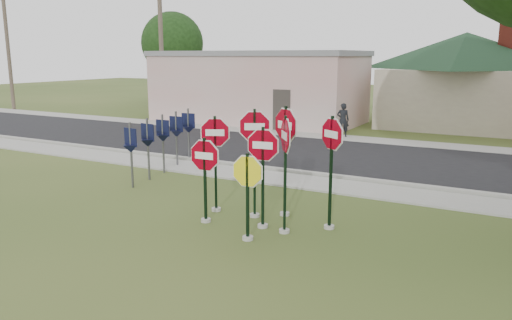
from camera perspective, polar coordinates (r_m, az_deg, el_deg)
The scene contains 20 objects.
ground at distance 10.84m, azimuth -2.93°, elevation -9.45°, with size 120.00×120.00×0.00m, color #344B1C.
sidewalk_near at distance 15.56m, azimuth 7.69°, elevation -2.79°, with size 60.00×1.60×0.06m, color gray.
road at distance 19.73m, azimuth 12.37°, elevation 0.13°, with size 60.00×7.00×0.04m, color black.
sidewalk_far at distance 23.83m, azimuth 15.29°, elevation 2.00°, with size 60.00×1.60×0.06m, color gray.
curb at distance 16.46m, azimuth 8.94°, elevation -1.87°, with size 60.00×0.20×0.14m, color gray.
stop_sign_center at distance 11.33m, azimuth 0.80°, elevation -0.47°, with size 1.02×0.24×2.47m.
stop_sign_yellow at distance 10.64m, azimuth -0.97°, elevation -3.21°, with size 0.97×0.24×2.02m.
stop_sign_left at distance 11.84m, azimuth -5.87°, elevation -1.12°, with size 1.05×0.24×2.16m.
stop_sign_right at distance 10.96m, azimuth 3.36°, elevation 0.30°, with size 0.67×0.87×2.77m.
stop_sign_back_right at distance 12.18m, azimuth 3.39°, elevation 1.86°, with size 1.04×0.54×2.86m.
stop_sign_back_left at distance 12.05m, azimuth -0.16°, elevation 1.43°, with size 0.96×0.48×2.80m.
stop_sign_far_right at distance 11.35m, azimuth 8.60°, elevation 0.32°, with size 0.87×0.55×2.72m.
stop_sign_far_left at distance 12.61m, azimuth -4.67°, elevation 1.06°, with size 0.93×0.47×2.56m.
route_sign_row at distance 17.13m, azimuth -10.58°, elevation 2.55°, with size 1.43×4.63×2.00m.
building_stucco at distance 30.25m, azimuth 0.27°, elevation 8.47°, with size 12.20×6.20×4.20m.
building_house at distance 30.78m, azimuth 22.78°, elevation 10.42°, with size 11.60×11.60×6.20m.
utility_pole_near at distance 30.66m, azimuth -10.81°, elevation 13.58°, with size 2.20×0.26×9.50m.
utility_pole_far at distance 40.93m, azimuth -26.52°, elevation 11.73°, with size 2.20×0.26×9.00m.
bg_tree_left at distance 41.27m, azimuth -9.54°, elevation 13.01°, with size 4.90×4.90×7.35m.
pedestrian at distance 24.59m, azimuth 9.90°, elevation 4.54°, with size 0.60×0.39×1.64m, color black.
Camera 1 is at (5.29, -8.60, 3.93)m, focal length 35.00 mm.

